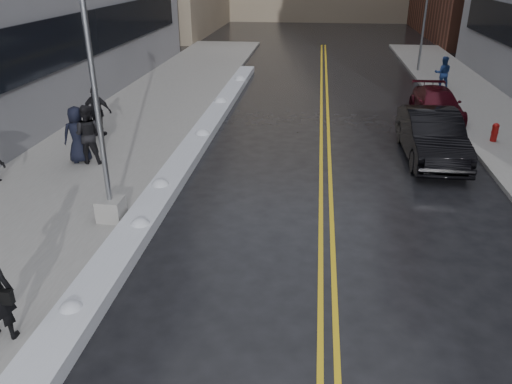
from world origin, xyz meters
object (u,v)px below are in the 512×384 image
(pedestrian_b, at_px, (88,134))
(pedestrian_east, at_px, (443,73))
(fire_hydrant, at_px, (495,131))
(traffic_signal, at_px, (425,17))
(car_black, at_px, (432,136))
(car_maroon, at_px, (437,104))
(pedestrian_c, at_px, (78,135))
(lamppost, at_px, (101,135))
(pedestrian_d, at_px, (97,111))

(pedestrian_b, relative_size, pedestrian_east, 1.15)
(fire_hydrant, relative_size, pedestrian_east, 0.41)
(traffic_signal, height_order, car_black, traffic_signal)
(car_maroon, bearing_deg, pedestrian_c, -151.96)
(pedestrian_east, height_order, car_maroon, pedestrian_east)
(traffic_signal, relative_size, car_black, 1.16)
(traffic_signal, distance_m, pedestrian_b, 22.99)
(pedestrian_c, xyz_separation_m, pedestrian_east, (14.79, 12.68, -0.09))
(fire_hydrant, relative_size, pedestrian_b, 0.36)
(traffic_signal, bearing_deg, fire_hydrant, -87.95)
(car_black, height_order, car_maroon, car_black)
(car_maroon, bearing_deg, lamppost, -134.23)
(car_black, bearing_deg, pedestrian_d, 176.73)
(traffic_signal, height_order, pedestrian_east, traffic_signal)
(car_black, bearing_deg, pedestrian_east, 75.78)
(pedestrian_d, height_order, car_maroon, pedestrian_d)
(fire_hydrant, bearing_deg, lamppost, -146.96)
(pedestrian_b, bearing_deg, car_maroon, -153.29)
(pedestrian_east, bearing_deg, pedestrian_b, 46.01)
(traffic_signal, relative_size, car_maroon, 1.32)
(lamppost, relative_size, car_maroon, 1.68)
(pedestrian_east, relative_size, car_black, 0.34)
(pedestrian_d, relative_size, car_black, 0.38)
(pedestrian_east, distance_m, car_black, 10.79)
(pedestrian_d, xyz_separation_m, pedestrian_east, (15.28, 9.87, -0.11))
(car_black, bearing_deg, pedestrian_c, -170.31)
(pedestrian_c, distance_m, pedestrian_d, 2.85)
(fire_hydrant, relative_size, pedestrian_d, 0.37)
(fire_hydrant, xyz_separation_m, pedestrian_b, (-14.61, -4.01, 0.62))
(pedestrian_east, xyz_separation_m, car_maroon, (-1.30, -5.19, -0.38))
(traffic_signal, height_order, car_maroon, traffic_signal)
(lamppost, distance_m, car_maroon, 15.88)
(traffic_signal, distance_m, pedestrian_d, 21.45)
(pedestrian_c, xyz_separation_m, car_black, (12.22, 2.19, -0.28))
(lamppost, relative_size, pedestrian_b, 3.74)
(car_maroon, bearing_deg, pedestrian_b, -151.24)
(pedestrian_c, xyz_separation_m, car_maroon, (13.49, 7.49, -0.47))
(fire_hydrant, distance_m, pedestrian_east, 8.69)
(pedestrian_b, bearing_deg, pedestrian_d, -76.05)
(pedestrian_d, distance_m, car_black, 12.73)
(traffic_signal, relative_size, pedestrian_east, 3.39)
(pedestrian_c, bearing_deg, pedestrian_east, -164.44)
(traffic_signal, bearing_deg, pedestrian_c, -128.82)
(pedestrian_b, bearing_deg, traffic_signal, -131.13)
(pedestrian_c, bearing_deg, lamppost, 98.84)
(traffic_signal, bearing_deg, car_black, -98.14)
(fire_hydrant, xyz_separation_m, pedestrian_d, (-15.48, -1.19, 0.60))
(lamppost, height_order, car_maroon, lamppost)
(lamppost, height_order, pedestrian_c, lamppost)
(lamppost, distance_m, car_black, 11.50)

